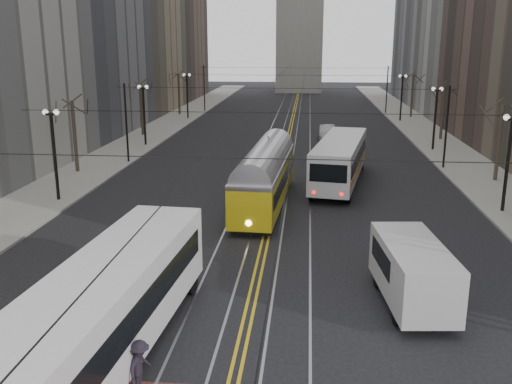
% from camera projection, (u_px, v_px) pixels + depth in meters
% --- Properties ---
extents(ground, '(260.00, 260.00, 0.00)m').
position_uv_depth(ground, '(237.00, 368.00, 17.85)').
color(ground, black).
rests_on(ground, ground).
extents(sidewalk_left, '(5.00, 140.00, 0.15)m').
position_uv_depth(sidewalk_left, '(152.00, 134.00, 62.47)').
color(sidewalk_left, gray).
rests_on(sidewalk_left, ground).
extents(sidewalk_right, '(5.00, 140.00, 0.15)m').
position_uv_depth(sidewalk_right, '(431.00, 138.00, 59.83)').
color(sidewalk_right, gray).
rests_on(sidewalk_right, ground).
extents(streetcar_rails, '(4.80, 130.00, 0.02)m').
position_uv_depth(streetcar_rails, '(289.00, 137.00, 61.17)').
color(streetcar_rails, gray).
rests_on(streetcar_rails, ground).
extents(centre_lines, '(0.42, 130.00, 0.01)m').
position_uv_depth(centre_lines, '(289.00, 136.00, 61.17)').
color(centre_lines, gold).
rests_on(centre_lines, ground).
extents(lamp_posts, '(27.60, 57.20, 5.60)m').
position_uv_depth(lamp_posts, '(282.00, 135.00, 44.81)').
color(lamp_posts, black).
rests_on(lamp_posts, ground).
extents(street_trees, '(31.68, 53.28, 5.60)m').
position_uv_depth(street_trees, '(285.00, 123.00, 51.07)').
color(street_trees, '#382D23').
rests_on(street_trees, ground).
extents(trolley_wires, '(25.96, 120.00, 6.60)m').
position_uv_depth(trolley_wires, '(285.00, 113.00, 50.41)').
color(trolley_wires, black).
rests_on(trolley_wires, ground).
extents(transit_bus, '(3.63, 13.25, 3.27)m').
position_uv_depth(transit_bus, '(107.00, 315.00, 17.79)').
color(transit_bus, silver).
rests_on(transit_bus, ground).
extents(streetcar, '(3.12, 12.96, 3.03)m').
position_uv_depth(streetcar, '(265.00, 182.00, 35.15)').
color(streetcar, gold).
rests_on(streetcar, ground).
extents(rear_bus, '(4.68, 12.56, 3.21)m').
position_uv_depth(rear_bus, '(340.00, 162.00, 40.49)').
color(rear_bus, silver).
rests_on(rear_bus, ground).
extents(cargo_van, '(2.70, 5.81, 2.49)m').
position_uv_depth(cargo_van, '(412.00, 275.00, 21.80)').
color(cargo_van, '#B8B8B8').
rests_on(cargo_van, ground).
extents(sedan_grey, '(2.11, 4.56, 1.51)m').
position_uv_depth(sedan_grey, '(330.00, 153.00, 48.08)').
color(sedan_grey, '#42444A').
rests_on(sedan_grey, ground).
extents(sedan_silver, '(1.64, 4.47, 1.46)m').
position_uv_depth(sedan_silver, '(327.00, 132.00, 59.20)').
color(sedan_silver, '#93979A').
rests_on(sedan_silver, ground).
extents(pedestrian_d, '(0.79, 1.15, 1.64)m').
position_uv_depth(pedestrian_d, '(140.00, 367.00, 16.43)').
color(pedestrian_d, black).
rests_on(pedestrian_d, crosswalk_band).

